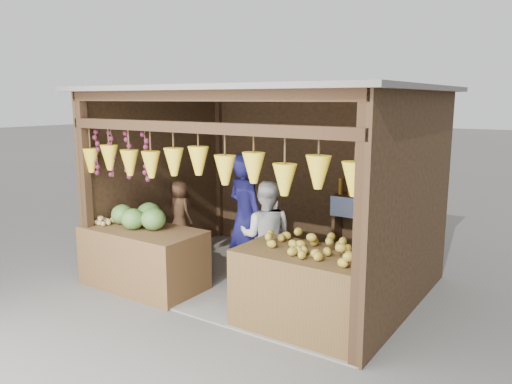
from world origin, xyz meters
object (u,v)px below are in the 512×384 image
man_standing (246,218)px  counter_left (143,258)px  woman_standing (266,236)px  vendor_seated (180,212)px  counter_right (309,292)px

man_standing → counter_left: bearing=64.6°
woman_standing → vendor_seated: woman_standing is taller
counter_right → woman_standing: (-1.03, 0.74, 0.29)m
counter_right → man_standing: man_standing is taller
woman_standing → man_standing: bearing=-39.9°
woman_standing → counter_right: bearing=123.5°
man_standing → vendor_seated: bearing=13.8°
vendor_seated → man_standing: bearing=-173.6°
woman_standing → vendor_seated: size_ratio=1.52×
vendor_seated → counter_right: bearing=172.3°
counter_right → woman_standing: size_ratio=1.08×
counter_left → man_standing: bearing=44.5°
counter_right → vendor_seated: (-2.81, 1.04, 0.34)m
counter_left → vendor_seated: vendor_seated is taller
counter_left → woman_standing: woman_standing is taller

